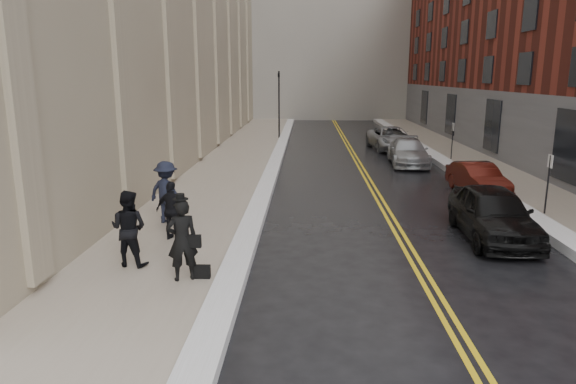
# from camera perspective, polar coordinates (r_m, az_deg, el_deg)

# --- Properties ---
(ground) EXTENTS (160.00, 160.00, 0.00)m
(ground) POSITION_cam_1_polar(r_m,az_deg,el_deg) (10.81, 4.30, -13.92)
(ground) COLOR black
(ground) RESTS_ON ground
(sidewalk_left) EXTENTS (4.00, 64.00, 0.15)m
(sidewalk_left) POSITION_cam_1_polar(r_m,az_deg,el_deg) (26.41, -6.77, 2.28)
(sidewalk_left) COLOR gray
(sidewalk_left) RESTS_ON ground
(sidewalk_right) EXTENTS (3.00, 64.00, 0.15)m
(sidewalk_right) POSITION_cam_1_polar(r_m,az_deg,el_deg) (27.74, 21.98, 1.94)
(sidewalk_right) COLOR gray
(sidewalk_right) RESTS_ON ground
(lane_stripe_a) EXTENTS (0.12, 64.00, 0.01)m
(lane_stripe_a) POSITION_cam_1_polar(r_m,az_deg,el_deg) (26.26, 8.25, 2.02)
(lane_stripe_a) COLOR gold
(lane_stripe_a) RESTS_ON ground
(lane_stripe_b) EXTENTS (0.12, 64.00, 0.01)m
(lane_stripe_b) POSITION_cam_1_polar(r_m,az_deg,el_deg) (26.28, 8.77, 2.01)
(lane_stripe_b) COLOR gold
(lane_stripe_b) RESTS_ON ground
(snow_ridge_left) EXTENTS (0.70, 60.80, 0.26)m
(snow_ridge_left) POSITION_cam_1_polar(r_m,az_deg,el_deg) (26.14, -1.78, 2.38)
(snow_ridge_left) COLOR white
(snow_ridge_left) RESTS_ON ground
(snow_ridge_right) EXTENTS (0.85, 60.80, 0.30)m
(snow_ridge_right) POSITION_cam_1_polar(r_m,az_deg,el_deg) (27.16, 18.32, 2.17)
(snow_ridge_right) COLOR white
(snow_ridge_right) RESTS_ON ground
(traffic_signal) EXTENTS (0.18, 0.15, 5.20)m
(traffic_signal) POSITION_cam_1_polar(r_m,az_deg,el_deg) (39.75, -1.01, 10.24)
(traffic_signal) COLOR black
(traffic_signal) RESTS_ON ground
(parking_sign_near) EXTENTS (0.06, 0.35, 2.23)m
(parking_sign_near) POSITION_cam_1_polar(r_m,az_deg,el_deg) (19.83, 26.94, 1.24)
(parking_sign_near) COLOR black
(parking_sign_near) RESTS_ON ground
(parking_sign_far) EXTENTS (0.06, 0.35, 2.23)m
(parking_sign_far) POSITION_cam_1_polar(r_m,az_deg,el_deg) (31.00, 17.80, 5.71)
(parking_sign_far) COLOR black
(parking_sign_far) RESTS_ON ground
(car_black) EXTENTS (2.05, 4.78, 1.61)m
(car_black) POSITION_cam_1_polar(r_m,az_deg,el_deg) (16.66, 21.83, -2.21)
(car_black) COLOR black
(car_black) RESTS_ON ground
(car_maroon) EXTENTS (1.75, 4.03, 1.29)m
(car_maroon) POSITION_cam_1_polar(r_m,az_deg,el_deg) (22.93, 20.31, 1.42)
(car_maroon) COLOR #45120C
(car_maroon) RESTS_ON ground
(car_silver_near) EXTENTS (2.27, 5.02, 1.43)m
(car_silver_near) POSITION_cam_1_polar(r_m,az_deg,el_deg) (29.38, 13.20, 4.36)
(car_silver_near) COLOR #A1A4A8
(car_silver_near) RESTS_ON ground
(car_silver_far) EXTENTS (3.01, 5.65, 1.51)m
(car_silver_far) POSITION_cam_1_polar(r_m,az_deg,el_deg) (35.20, 11.39, 5.86)
(car_silver_far) COLOR #97999E
(car_silver_far) RESTS_ON ground
(pedestrian_main) EXTENTS (0.84, 0.70, 1.95)m
(pedestrian_main) POSITION_cam_1_polar(r_m,az_deg,el_deg) (12.21, -11.67, -5.25)
(pedestrian_main) COLOR black
(pedestrian_main) RESTS_ON sidewalk_left
(pedestrian_a) EXTENTS (1.06, 0.89, 1.94)m
(pedestrian_a) POSITION_cam_1_polar(r_m,az_deg,el_deg) (13.49, -17.28, -3.86)
(pedestrian_a) COLOR black
(pedestrian_a) RESTS_ON sidewalk_left
(pedestrian_b) EXTENTS (1.50, 1.22, 2.03)m
(pedestrian_b) POSITION_cam_1_polar(r_m,az_deg,el_deg) (17.08, -13.34, -0.02)
(pedestrian_b) COLOR black
(pedestrian_b) RESTS_ON sidewalk_left
(pedestrian_c) EXTENTS (1.08, 0.64, 1.73)m
(pedestrian_c) POSITION_cam_1_polar(r_m,az_deg,el_deg) (15.32, -12.74, -2.03)
(pedestrian_c) COLOR black
(pedestrian_c) RESTS_ON sidewalk_left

